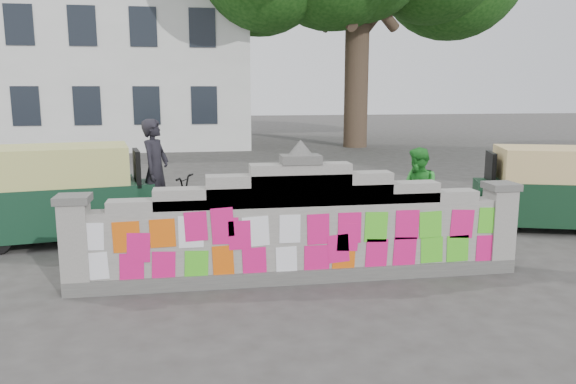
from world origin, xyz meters
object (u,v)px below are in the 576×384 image
Objects in this scene: pedestrian at (418,193)px; rickshaw_right at (554,187)px; cyclist_bike at (157,204)px; cyclist_rider at (156,184)px; rickshaw_left at (63,192)px.

rickshaw_right is at bearing 84.36° from pedestrian.
rickshaw_right is (7.56, -0.87, 0.26)m from cyclist_bike.
cyclist_rider reaches higher than rickshaw_left.
pedestrian is 6.38m from rickshaw_left.
cyclist_bike is at bearing -111.71° from pedestrian.
cyclist_rider is at bearing 11.53° from rickshaw_right.
pedestrian is at bearing -17.32° from rickshaw_left.
cyclist_bike is 0.73× the size of rickshaw_right.
rickshaw_right is at bearing -74.54° from cyclist_rider.
pedestrian reaches higher than rickshaw_right.
rickshaw_left is 9.19m from rickshaw_right.
cyclist_rider is 4.83m from pedestrian.
rickshaw_left is (-6.33, 0.84, 0.06)m from pedestrian.
rickshaw_left is at bearing 13.93° from rickshaw_right.
pedestrian is at bearing -80.49° from cyclist_bike.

